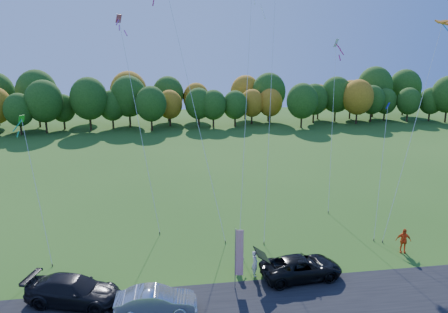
{
  "coord_description": "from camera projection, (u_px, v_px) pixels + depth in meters",
  "views": [
    {
      "loc": [
        -5.0,
        -27.14,
        15.68
      ],
      "look_at": [
        0.0,
        6.0,
        7.0
      ],
      "focal_mm": 35.0,
      "sensor_mm": 36.0,
      "label": 1
    }
  ],
  "objects": [
    {
      "name": "silver_sedan",
      "position": [
        156.0,
        301.0,
        25.97
      ],
      "size": [
        4.92,
        1.9,
        1.6
      ],
      "primitive_type": "imported",
      "rotation": [
        0.0,
        0.0,
        1.53
      ],
      "color": "#B3B3B8",
      "rests_on": "ground"
    },
    {
      "name": "kite_diamond_pink",
      "position": [
        139.0,
        124.0,
        37.39
      ],
      "size": [
        3.46,
        6.37,
        18.48
      ],
      "color": "#4C3F33",
      "rests_on": "ground"
    },
    {
      "name": "person_tailgate_b",
      "position": [
        239.0,
        257.0,
        31.11
      ],
      "size": [
        0.78,
        0.96,
        1.84
      ],
      "primitive_type": "imported",
      "rotation": [
        0.0,
        0.0,
        1.47
      ],
      "color": "gray",
      "rests_on": "ground"
    },
    {
      "name": "person_tailgate_a",
      "position": [
        255.0,
        263.0,
        30.21
      ],
      "size": [
        0.46,
        0.68,
        1.85
      ],
      "primitive_type": "imported",
      "rotation": [
        0.0,
        0.0,
        1.59
      ],
      "color": "silver",
      "rests_on": "ground"
    },
    {
      "name": "kite_diamond_blue_low",
      "position": [
        381.0,
        170.0,
        37.04
      ],
      "size": [
        3.42,
        5.5,
        10.93
      ],
      "color": "#4C3F33",
      "rests_on": "ground"
    },
    {
      "name": "kite_parafoil_rainbow",
      "position": [
        414.0,
        128.0,
        36.5
      ],
      "size": [
        8.34,
        6.26,
        17.97
      ],
      "color": "#4C3F33",
      "rests_on": "ground"
    },
    {
      "name": "ground",
      "position": [
        237.0,
        274.0,
        30.63
      ],
      "size": [
        160.0,
        160.0,
        0.0
      ],
      "primitive_type": "plane",
      "color": "#275215"
    },
    {
      "name": "feather_flag",
      "position": [
        238.0,
        252.0,
        28.21
      ],
      "size": [
        0.56,
        0.15,
        4.26
      ],
      "color": "#999999",
      "rests_on": "ground"
    },
    {
      "name": "tree_line",
      "position": [
        186.0,
        128.0,
        83.28
      ],
      "size": [
        116.0,
        12.0,
        10.0
      ],
      "primitive_type": null,
      "color": "#1E4711",
      "rests_on": "ground"
    },
    {
      "name": "asphalt_strip",
      "position": [
        248.0,
        307.0,
        26.8
      ],
      "size": [
        90.0,
        6.0,
        0.01
      ],
      "primitive_type": "cube",
      "color": "black",
      "rests_on": "ground"
    },
    {
      "name": "person_east",
      "position": [
        403.0,
        241.0,
        33.6
      ],
      "size": [
        1.24,
        0.81,
        1.95
      ],
      "primitive_type": "imported",
      "rotation": [
        0.0,
        0.0,
        -0.32
      ],
      "color": "#E94B15",
      "rests_on": "ground"
    },
    {
      "name": "dark_truck_a",
      "position": [
        74.0,
        291.0,
        27.0
      ],
      "size": [
        6.42,
        4.07,
        1.73
      ],
      "primitive_type": "imported",
      "rotation": [
        0.0,
        0.0,
        1.27
      ],
      "color": "black",
      "rests_on": "ground"
    },
    {
      "name": "kite_diamond_green",
      "position": [
        36.0,
        188.0,
        32.96
      ],
      "size": [
        3.16,
        6.23,
        10.55
      ],
      "color": "#4C3F33",
      "rests_on": "ground"
    },
    {
      "name": "kite_diamond_white",
      "position": [
        332.0,
        124.0,
        42.73
      ],
      "size": [
        3.0,
        6.83,
        16.58
      ],
      "color": "#4C3F33",
      "rests_on": "ground"
    },
    {
      "name": "kite_parafoil_orange",
      "position": [
        272.0,
        78.0,
        37.53
      ],
      "size": [
        5.48,
        11.73,
        25.94
      ],
      "color": "#4C3F33",
      "rests_on": "ground"
    },
    {
      "name": "black_suv",
      "position": [
        301.0,
        267.0,
        29.98
      ],
      "size": [
        5.84,
        3.12,
        1.56
      ],
      "primitive_type": "imported",
      "rotation": [
        0.0,
        0.0,
        1.67
      ],
      "color": "black",
      "rests_on": "ground"
    },
    {
      "name": "kite_delta_blue",
      "position": [
        190.0,
        91.0,
        37.46
      ],
      "size": [
        5.77,
        11.99,
        24.41
      ],
      "color": "#4C3F33",
      "rests_on": "ground"
    },
    {
      "name": "kite_delta_red",
      "position": [
        246.0,
        102.0,
        36.07
      ],
      "size": [
        3.95,
        10.3,
        22.63
      ],
      "color": "#4C3F33",
      "rests_on": "ground"
    }
  ]
}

